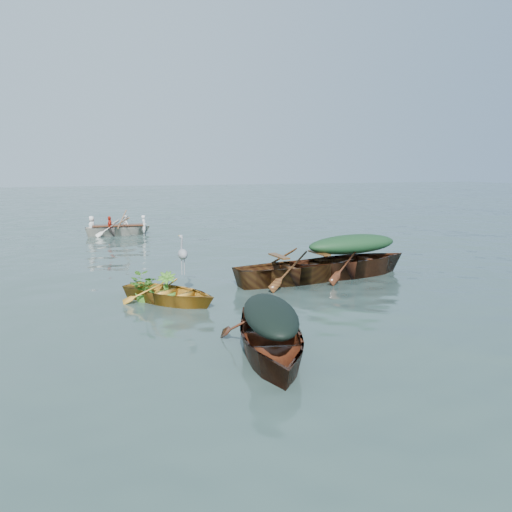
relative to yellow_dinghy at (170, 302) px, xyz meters
The scene contains 13 objects.
ground 3.16m from the yellow_dinghy, ahead, with size 140.00×140.00×0.00m, color #344843.
yellow_dinghy is the anchor object (origin of this frame).
dark_covered_boat 3.82m from the yellow_dinghy, 76.12° to the right, with size 1.47×3.97×1.01m, color #492311.
green_tarp_boat 5.29m from the yellow_dinghy, 11.09° to the left, with size 1.57×5.04×1.22m, color #4A2311.
open_wooden_boat 3.61m from the yellow_dinghy, 13.12° to the left, with size 1.52×4.87×1.17m, color #543215.
rowed_boat 11.72m from the yellow_dinghy, 90.59° to the left, with size 1.16×3.85×0.89m, color silver.
dark_tarp_cover 3.89m from the yellow_dinghy, 76.12° to the right, with size 0.81×2.18×0.40m, color black.
green_tarp_cover 5.36m from the yellow_dinghy, 11.09° to the left, with size 0.86×2.77×0.52m, color #1A401E.
thwart_benches 3.66m from the yellow_dinghy, 13.12° to the left, with size 0.91×2.44×0.04m, color #4F2D12, non-canonical shape.
heron 1.02m from the yellow_dinghy, 44.45° to the left, with size 0.28×0.40×0.92m, color #9A9CA2, non-canonical shape.
dinghy_weeds 0.89m from the yellow_dinghy, 126.48° to the left, with size 0.70×0.90×0.60m, color #376C1C.
rowers 11.74m from the yellow_dinghy, 90.59° to the left, with size 1.04×2.70×0.76m, color white.
oars 11.73m from the yellow_dinghy, 90.59° to the left, with size 2.60×0.60×0.06m, color #915B37, non-canonical shape.
Camera 1 is at (-4.99, -11.02, 2.96)m, focal length 35.00 mm.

